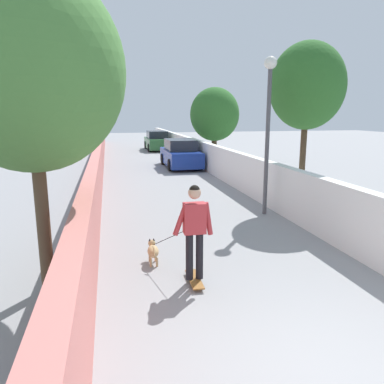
{
  "coord_description": "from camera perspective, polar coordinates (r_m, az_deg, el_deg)",
  "views": [
    {
      "loc": [
        -3.24,
        2.29,
        2.97
      ],
      "look_at": [
        5.71,
        0.27,
        1.0
      ],
      "focal_mm": 34.68,
      "sensor_mm": 36.0,
      "label": 1
    }
  ],
  "objects": [
    {
      "name": "ground_plane",
      "position": [
        17.64,
        -5.07,
        2.37
      ],
      "size": [
        80.0,
        80.0,
        0.0
      ],
      "primitive_type": "plane",
      "color": "gray"
    },
    {
      "name": "wall_left",
      "position": [
        15.4,
        -14.27,
        3.51
      ],
      "size": [
        48.0,
        0.3,
        1.54
      ],
      "primitive_type": "cube",
      "color": "#CC726B",
      "rests_on": "ground"
    },
    {
      "name": "fence_right",
      "position": [
        16.2,
        5.51,
        4.06
      ],
      "size": [
        48.0,
        0.3,
        1.44
      ],
      "primitive_type": "cube",
      "color": "white",
      "rests_on": "ground"
    },
    {
      "name": "tree_right_near",
      "position": [
        12.35,
        17.28,
        15.23
      ],
      "size": [
        2.31,
        2.31,
        5.1
      ],
      "color": "#473523",
      "rests_on": "ground"
    },
    {
      "name": "tree_right_mid",
      "position": [
        23.15,
        3.49,
        11.81
      ],
      "size": [
        3.0,
        3.0,
        4.49
      ],
      "color": "#473523",
      "rests_on": "ground"
    },
    {
      "name": "tree_left_far",
      "position": [
        6.37,
        -23.65,
        16.71
      ],
      "size": [
        2.87,
        2.87,
        5.15
      ],
      "color": "brown",
      "rests_on": "ground"
    },
    {
      "name": "lamp_post",
      "position": [
        10.95,
        11.7,
        12.34
      ],
      "size": [
        0.36,
        0.36,
        4.5
      ],
      "color": "#4C4C51",
      "rests_on": "ground"
    },
    {
      "name": "skateboard",
      "position": [
        6.76,
        0.37,
        -13.28
      ],
      "size": [
        0.81,
        0.22,
        0.08
      ],
      "color": "brown",
      "rests_on": "ground"
    },
    {
      "name": "person_skateboarder",
      "position": [
        6.4,
        0.39,
        -5.08
      ],
      "size": [
        0.23,
        0.71,
        1.69
      ],
      "color": "black",
      "rests_on": "skateboard"
    },
    {
      "name": "dog",
      "position": [
        7.53,
        -6.01,
        -8.93
      ],
      "size": [
        1.36,
        0.73,
        1.06
      ],
      "color": "tan",
      "rests_on": "ground"
    },
    {
      "name": "car_near",
      "position": [
        20.56,
        -1.76,
        5.8
      ],
      "size": [
        4.16,
        1.8,
        1.54
      ],
      "color": "navy",
      "rests_on": "ground"
    },
    {
      "name": "car_far",
      "position": [
        30.34,
        -5.38,
        7.79
      ],
      "size": [
        4.16,
        1.8,
        1.54
      ],
      "color": "#336B38",
      "rests_on": "ground"
    }
  ]
}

